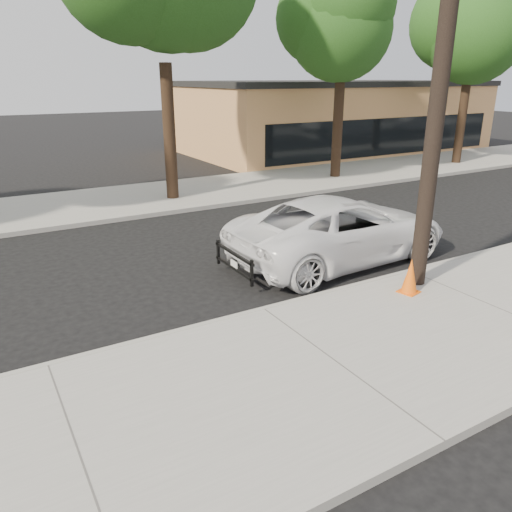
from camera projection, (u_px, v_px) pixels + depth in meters
name	position (u px, v px, depth m)	size (l,w,h in m)	color
ground	(216.00, 280.00, 11.56)	(120.00, 120.00, 0.00)	black
near_sidewalk	(334.00, 364.00, 8.04)	(90.00, 4.40, 0.15)	gray
far_sidewalk	(115.00, 202.00, 18.43)	(90.00, 5.00, 0.15)	gray
curb_near	(263.00, 311.00, 9.83)	(90.00, 0.12, 0.16)	#9E9B93
building_main	(332.00, 118.00, 31.47)	(18.00, 10.00, 4.00)	tan
utility_pole	(442.00, 62.00, 9.48)	(1.40, 0.34, 9.00)	black
tree_d	(349.00, 27.00, 20.70)	(4.50, 4.35, 8.75)	black
tree_e	(480.00, 27.00, 24.23)	(4.80, 4.65, 9.25)	black
police_cruiser	(340.00, 229.00, 12.58)	(2.71, 5.87, 1.63)	white
traffic_cone	(410.00, 276.00, 10.41)	(0.46, 0.46, 0.74)	#FE640D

